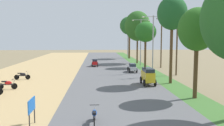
# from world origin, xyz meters

# --- Properties ---
(parked_motorbike_fifth) EXTENTS (1.80, 0.54, 0.94)m
(parked_motorbike_fifth) POSITION_xyz_m (-10.04, 13.46, 0.55)
(parked_motorbike_fifth) COLOR black
(parked_motorbike_fifth) RESTS_ON dirt_shoulder
(parked_motorbike_sixth) EXTENTS (1.80, 0.54, 0.94)m
(parked_motorbike_sixth) POSITION_xyz_m (-10.30, 18.66, 0.55)
(parked_motorbike_sixth) COLOR black
(parked_motorbike_sixth) RESTS_ON dirt_shoulder
(street_signboard) EXTENTS (0.06, 1.30, 1.50)m
(street_signboard) POSITION_xyz_m (-5.32, 3.92, 1.11)
(street_signboard) COLOR #262628
(street_signboard) RESTS_ON dirt_shoulder
(median_tree_second) EXTENTS (2.90, 2.90, 7.00)m
(median_tree_second) POSITION_xyz_m (5.78, 9.25, 5.35)
(median_tree_second) COLOR #4C351E
(median_tree_second) RESTS_ON median_strip
(median_tree_third) EXTENTS (3.02, 3.02, 8.92)m
(median_tree_third) POSITION_xyz_m (5.79, 15.44, 7.19)
(median_tree_third) COLOR #4C351E
(median_tree_third) RESTS_ON median_strip
(median_tree_fourth) EXTENTS (3.42, 3.42, 7.31)m
(median_tree_fourth) POSITION_xyz_m (5.96, 29.26, 5.70)
(median_tree_fourth) COLOR #4C351E
(median_tree_fourth) RESTS_ON median_strip
(median_tree_fifth) EXTENTS (4.78, 4.78, 9.73)m
(median_tree_fifth) POSITION_xyz_m (5.74, 35.66, 7.01)
(median_tree_fifth) COLOR #4C351E
(median_tree_fifth) RESTS_ON median_strip
(median_tree_sixth) EXTENTS (4.40, 4.40, 9.72)m
(median_tree_sixth) POSITION_xyz_m (5.72, 46.50, 7.61)
(median_tree_sixth) COLOR #4C351E
(median_tree_sixth) RESTS_ON median_strip
(streetlamp_near) EXTENTS (3.16, 0.20, 7.73)m
(streetlamp_near) POSITION_xyz_m (5.80, 23.47, 4.52)
(streetlamp_near) COLOR gray
(streetlamp_near) RESTS_ON median_strip
(streetlamp_mid) EXTENTS (3.16, 0.20, 7.99)m
(streetlamp_mid) POSITION_xyz_m (5.80, 32.54, 4.65)
(streetlamp_mid) COLOR gray
(streetlamp_mid) RESTS_ON median_strip
(streetlamp_far) EXTENTS (3.16, 0.20, 8.45)m
(streetlamp_far) POSITION_xyz_m (5.80, 49.91, 4.89)
(streetlamp_far) COLOR gray
(streetlamp_far) RESTS_ON median_strip
(utility_pole_near) EXTENTS (1.80, 0.20, 9.24)m
(utility_pole_near) POSITION_xyz_m (8.27, 20.96, 4.81)
(utility_pole_near) COLOR brown
(utility_pole_near) RESTS_ON ground
(utility_pole_far) EXTENTS (1.80, 0.20, 8.31)m
(utility_pole_far) POSITION_xyz_m (8.46, 28.92, 4.34)
(utility_pole_far) COLOR brown
(utility_pole_far) RESTS_ON ground
(car_van_yellow) EXTENTS (1.19, 2.41, 1.67)m
(car_van_yellow) POSITION_xyz_m (3.24, 14.68, 1.02)
(car_van_yellow) COLOR gold
(car_van_yellow) RESTS_ON road_strip
(car_sedan_silver) EXTENTS (1.10, 2.26, 1.19)m
(car_sedan_silver) POSITION_xyz_m (3.02, 23.74, 0.74)
(car_sedan_silver) COLOR #B7BCC1
(car_sedan_silver) RESTS_ON road_strip
(car_hatchback_red) EXTENTS (1.04, 2.00, 1.23)m
(car_hatchback_red) POSITION_xyz_m (-2.19, 30.82, 0.75)
(car_hatchback_red) COLOR red
(car_hatchback_red) RESTS_ON road_strip
(motorbike_ahead_second) EXTENTS (0.54, 1.80, 0.94)m
(motorbike_ahead_second) POSITION_xyz_m (-2.02, 4.00, 0.57)
(motorbike_ahead_second) COLOR black
(motorbike_ahead_second) RESTS_ON road_strip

